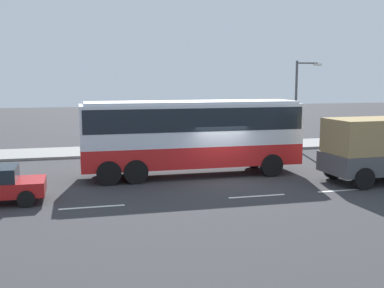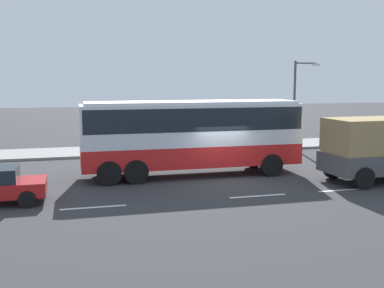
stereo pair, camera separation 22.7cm
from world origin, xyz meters
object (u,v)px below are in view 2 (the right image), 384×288
object	(u,v)px
pedestrian_near_curb	(173,135)
pedestrian_at_crossing	(179,132)
coach_bus	(192,130)
street_lamp	(297,97)

from	to	relation	value
pedestrian_near_curb	pedestrian_at_crossing	xyz separation A→B (m)	(0.61, 0.81, 0.06)
coach_bus	street_lamp	size ratio (longest dim) A/B	1.85
pedestrian_near_curb	coach_bus	bearing A→B (deg)	130.24
coach_bus	street_lamp	bearing A→B (deg)	36.82
pedestrian_near_curb	street_lamp	size ratio (longest dim) A/B	0.28
pedestrian_near_curb	pedestrian_at_crossing	bearing A→B (deg)	-80.96
pedestrian_near_curb	street_lamp	bearing A→B (deg)	-140.00
coach_bus	pedestrian_at_crossing	size ratio (longest dim) A/B	6.20
coach_bus	pedestrian_near_curb	distance (m)	7.77
coach_bus	street_lamp	world-z (taller)	street_lamp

